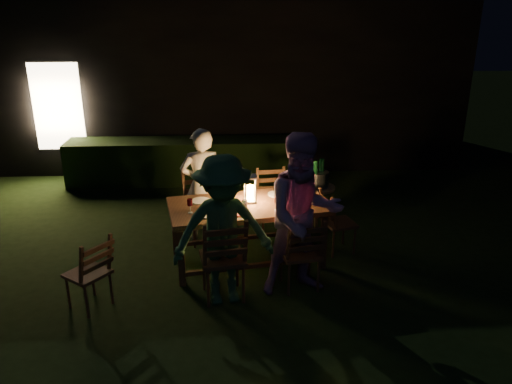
{
  "coord_description": "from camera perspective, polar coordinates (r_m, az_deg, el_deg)",
  "views": [
    {
      "loc": [
        0.36,
        -5.19,
        3.11
      ],
      "look_at": [
        0.69,
        0.8,
        0.86
      ],
      "focal_mm": 35.0,
      "sensor_mm": 36.0,
      "label": 1
    }
  ],
  "objects": [
    {
      "name": "garden_envelope",
      "position": [
        11.45,
        -5.12,
        12.78
      ],
      "size": [
        40.0,
        40.0,
        3.2
      ],
      "color": "black",
      "rests_on": "ground"
    },
    {
      "name": "chair_near_right",
      "position": [
        5.85,
        5.07,
        -8.36
      ],
      "size": [
        0.49,
        0.52,
        0.96
      ],
      "rotation": [
        0.0,
        0.0,
        0.16
      ],
      "color": "#4E2F1A",
      "rests_on": "ground"
    },
    {
      "name": "dining_table",
      "position": [
        6.22,
        -1.0,
        -2.04
      ],
      "size": [
        2.06,
        1.29,
        0.8
      ],
      "rotation": [
        0.0,
        0.0,
        0.18
      ],
      "color": "#4E2F1A",
      "rests_on": "ground"
    },
    {
      "name": "person_house_side",
      "position": [
        6.87,
        -6.18,
        0.78
      ],
      "size": [
        0.64,
        0.48,
        1.6
      ],
      "primitive_type": "imported",
      "rotation": [
        0.0,
        0.0,
        3.33
      ],
      "color": "beige",
      "rests_on": "ground"
    },
    {
      "name": "plate_near_right",
      "position": [
        6.1,
        3.59,
        -1.67
      ],
      "size": [
        0.25,
        0.25,
        0.01
      ],
      "primitive_type": "cylinder",
      "color": "white",
      "rests_on": "dining_table"
    },
    {
      "name": "bottle_bucket_b",
      "position": [
        7.2,
        7.47,
        1.95
      ],
      "size": [
        0.07,
        0.07,
        0.32
      ],
      "primitive_type": "cylinder",
      "color": "#0F471E",
      "rests_on": "side_table"
    },
    {
      "name": "side_table",
      "position": [
        7.24,
        7.05,
        0.05
      ],
      "size": [
        0.5,
        0.5,
        0.67
      ],
      "color": "brown",
      "rests_on": "ground"
    },
    {
      "name": "napkin_left",
      "position": [
        5.87,
        -1.74,
        -2.57
      ],
      "size": [
        0.18,
        0.14,
        0.01
      ],
      "primitive_type": "cube",
      "color": "red",
      "rests_on": "dining_table"
    },
    {
      "name": "napkin_right",
      "position": [
        6.06,
        4.71,
        -1.87
      ],
      "size": [
        0.18,
        0.14,
        0.01
      ],
      "primitive_type": "cube",
      "color": "red",
      "rests_on": "dining_table"
    },
    {
      "name": "chair_near_left",
      "position": [
        5.63,
        -3.74,
        -9.13
      ],
      "size": [
        0.55,
        0.58,
        1.07
      ],
      "rotation": [
        0.0,
        0.0,
        0.17
      ],
      "color": "#4E2F1A",
      "rests_on": "ground"
    },
    {
      "name": "bottle_table",
      "position": [
        6.09,
        -3.3,
        -0.35
      ],
      "size": [
        0.07,
        0.07,
        0.28
      ],
      "primitive_type": "cylinder",
      "color": "#0F471E",
      "rests_on": "dining_table"
    },
    {
      "name": "chair_end",
      "position": [
        6.75,
        9.31,
        -4.6
      ],
      "size": [
        0.51,
        0.49,
        0.89
      ],
      "rotation": [
        0.0,
        0.0,
        -1.33
      ],
      "color": "#4E2F1A",
      "rests_on": "ground"
    },
    {
      "name": "wineglass_d",
      "position": [
        6.47,
        4.0,
        0.42
      ],
      "size": [
        0.06,
        0.06,
        0.18
      ],
      "primitive_type": null,
      "color": "#59070F",
      "rests_on": "dining_table"
    },
    {
      "name": "wineglass_c",
      "position": [
        5.97,
        2.4,
        -1.3
      ],
      "size": [
        0.06,
        0.06,
        0.18
      ],
      "primitive_type": null,
      "color": "#59070F",
      "rests_on": "dining_table"
    },
    {
      "name": "wineglass_b",
      "position": [
        5.94,
        -7.54,
        -1.6
      ],
      "size": [
        0.06,
        0.06,
        0.18
      ],
      "primitive_type": null,
      "color": "#59070F",
      "rests_on": "dining_table"
    },
    {
      "name": "plate_near_left",
      "position": [
        5.89,
        -5.75,
        -2.54
      ],
      "size": [
        0.25,
        0.25,
        0.01
      ],
      "primitive_type": "cylinder",
      "color": "white",
      "rests_on": "dining_table"
    },
    {
      "name": "chair_far_right",
      "position": [
        7.2,
        1.95,
        -2.51
      ],
      "size": [
        0.47,
        0.5,
        0.96
      ],
      "rotation": [
        0.0,
        0.0,
        3.25
      ],
      "color": "#4E2F1A",
      "rests_on": "ground"
    },
    {
      "name": "wineglass_e",
      "position": [
        5.86,
        -1.31,
        -1.71
      ],
      "size": [
        0.06,
        0.06,
        0.18
      ],
      "primitive_type": null,
      "color": "silver",
      "rests_on": "dining_table"
    },
    {
      "name": "lantern",
      "position": [
        6.19,
        -0.66,
        0.2
      ],
      "size": [
        0.16,
        0.16,
        0.35
      ],
      "color": "white",
      "rests_on": "dining_table"
    },
    {
      "name": "wineglass_a",
      "position": [
        6.36,
        -4.2,
        0.05
      ],
      "size": [
        0.06,
        0.06,
        0.18
      ],
      "primitive_type": null,
      "color": "#59070F",
      "rests_on": "dining_table"
    },
    {
      "name": "person_opp_left",
      "position": [
        5.35,
        -3.77,
        -4.49
      ],
      "size": [
        1.19,
        0.82,
        1.69
      ],
      "primitive_type": "imported",
      "rotation": [
        0.0,
        0.0,
        0.18
      ],
      "color": "#33673C",
      "rests_on": "ground"
    },
    {
      "name": "plate_far_right",
      "position": [
        6.49,
        2.44,
        -0.25
      ],
      "size": [
        0.25,
        0.25,
        0.01
      ],
      "primitive_type": "cylinder",
      "color": "white",
      "rests_on": "dining_table"
    },
    {
      "name": "ice_bucket",
      "position": [
        7.17,
        7.12,
        1.47
      ],
      "size": [
        0.3,
        0.3,
        0.22
      ],
      "primitive_type": "cylinder",
      "color": "#A5A8AD",
      "rests_on": "side_table"
    },
    {
      "name": "chair_far_left",
      "position": [
        7.0,
        -6.0,
        -3.07
      ],
      "size": [
        0.6,
        0.62,
        1.05
      ],
      "rotation": [
        0.0,
        0.0,
        3.46
      ],
      "color": "#4E2F1A",
      "rests_on": "ground"
    },
    {
      "name": "plate_far_left",
      "position": [
        6.3,
        -6.33,
        -1.01
      ],
      "size": [
        0.25,
        0.25,
        0.01
      ],
      "primitive_type": "cylinder",
      "color": "white",
      "rests_on": "dining_table"
    },
    {
      "name": "bottle_bucket_a",
      "position": [
        7.11,
        6.79,
        1.74
      ],
      "size": [
        0.07,
        0.07,
        0.32
      ],
      "primitive_type": "cylinder",
      "color": "#0F471E",
      "rests_on": "side_table"
    },
    {
      "name": "person_opp_right",
      "position": [
        5.52,
        5.45,
        -2.72
      ],
      "size": [
        1.02,
        0.86,
        1.87
      ],
      "primitive_type": "imported",
      "rotation": [
        0.0,
        0.0,
        0.18
      ],
      "color": "#C487BA",
      "rests_on": "ground"
    },
    {
      "name": "chair_spare",
      "position": [
        5.77,
        -18.43,
        -10.06
      ],
      "size": [
        0.58,
        0.58,
        0.9
      ],
      "rotation": [
        0.0,
        0.0,
        0.91
      ],
      "color": "#4E2F1A",
      "rests_on": "ground"
    },
    {
      "name": "phone",
      "position": [
        5.82,
        -6.32,
        -2.93
      ],
      "size": [
        0.14,
        0.07,
        0.01
      ],
      "primitive_type": "cube",
      "color": "black",
      "rests_on": "dining_table"
    }
  ]
}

